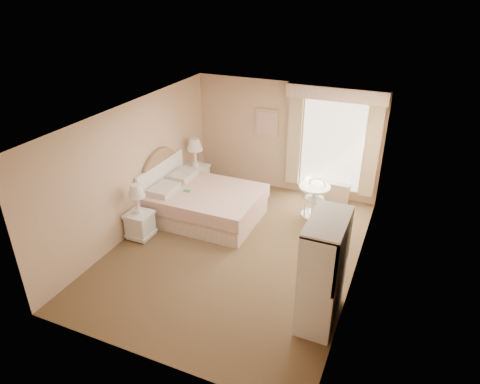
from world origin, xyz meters
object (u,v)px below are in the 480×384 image
at_px(nightstand_far, 196,171).
at_px(armoire, 323,280).
at_px(round_table, 314,196).
at_px(cafe_chair, 315,195).
at_px(bed, 202,202).
at_px(nightstand_near, 139,218).

relative_size(nightstand_far, armoire, 0.74).
bearing_deg(round_table, nightstand_far, 177.98).
bearing_deg(cafe_chair, round_table, -148.14).
bearing_deg(nightstand_far, round_table, -2.02).
bearing_deg(round_table, armoire, -73.53).
height_order(nightstand_far, cafe_chair, nightstand_far).
xyz_separation_m(bed, nightstand_near, (-0.72, -1.13, 0.06)).
xyz_separation_m(cafe_chair, armoire, (0.83, -2.91, 0.22)).
bearing_deg(bed, round_table, 25.58).
height_order(cafe_chair, armoire, armoire).
xyz_separation_m(nightstand_far, round_table, (2.79, -0.10, -0.02)).
distance_m(bed, round_table, 2.30).
height_order(round_table, armoire, armoire).
bearing_deg(armoire, nightstand_far, 140.63).
relative_size(nightstand_far, round_table, 1.83).
xyz_separation_m(round_table, cafe_chair, (0.03, 0.02, 0.02)).
bearing_deg(bed, armoire, -33.03).
bearing_deg(cafe_chair, armoire, -74.16).
bearing_deg(nightstand_near, round_table, 37.28).
bearing_deg(nightstand_near, armoire, -11.92).
relative_size(round_table, armoire, 0.41).
relative_size(bed, nightstand_far, 1.73).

